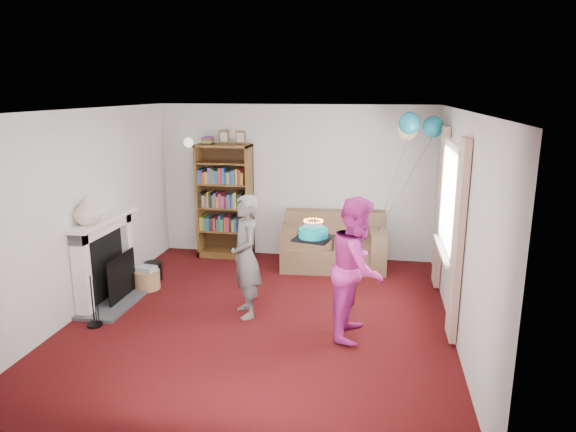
% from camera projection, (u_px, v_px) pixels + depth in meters
% --- Properties ---
extents(ground, '(5.00, 5.00, 0.00)m').
position_uv_depth(ground, '(262.00, 317.00, 6.31)').
color(ground, black).
rests_on(ground, ground).
extents(wall_back, '(4.50, 0.02, 2.50)m').
position_uv_depth(wall_back, '(295.00, 182.00, 8.41)').
color(wall_back, silver).
rests_on(wall_back, ground).
extents(wall_left, '(0.02, 5.00, 2.50)m').
position_uv_depth(wall_left, '(84.00, 211.00, 6.39)').
color(wall_left, silver).
rests_on(wall_left, ground).
extents(wall_right, '(0.02, 5.00, 2.50)m').
position_uv_depth(wall_right, '(461.00, 227.00, 5.63)').
color(wall_right, silver).
rests_on(wall_right, ground).
extents(ceiling, '(4.50, 5.00, 0.01)m').
position_uv_depth(ceiling, '(259.00, 110.00, 5.71)').
color(ceiling, white).
rests_on(ceiling, wall_back).
extents(fireplace, '(0.55, 1.80, 1.12)m').
position_uv_depth(fireplace, '(109.00, 263.00, 6.72)').
color(fireplace, '#3F3F42').
rests_on(fireplace, ground).
extents(window_bay, '(0.14, 2.02, 2.20)m').
position_uv_depth(window_bay, '(449.00, 218.00, 6.22)').
color(window_bay, white).
rests_on(window_bay, ground).
extents(wall_sconce, '(0.16, 0.23, 0.16)m').
position_uv_depth(wall_sconce, '(189.00, 142.00, 8.41)').
color(wall_sconce, gold).
rests_on(wall_sconce, ground).
extents(bookcase, '(0.89, 0.42, 2.08)m').
position_uv_depth(bookcase, '(225.00, 202.00, 8.48)').
color(bookcase, '#472B14').
rests_on(bookcase, ground).
extents(sofa, '(1.60, 0.85, 0.85)m').
position_uv_depth(sofa, '(333.00, 246.00, 8.09)').
color(sofa, brown).
rests_on(sofa, ground).
extents(wicker_basket, '(0.36, 0.36, 0.33)m').
position_uv_depth(wicker_basket, '(147.00, 279.00, 7.18)').
color(wicker_basket, '#A7794E').
rests_on(wicker_basket, ground).
extents(person_striped, '(0.58, 0.66, 1.51)m').
position_uv_depth(person_striped, '(246.00, 256.00, 6.21)').
color(person_striped, black).
rests_on(person_striped, ground).
extents(person_magenta, '(0.69, 0.84, 1.60)m').
position_uv_depth(person_magenta, '(357.00, 268.00, 5.68)').
color(person_magenta, '#C2268C').
rests_on(person_magenta, ground).
extents(birthday_cake, '(0.40, 0.40, 0.22)m').
position_uv_depth(birthday_cake, '(313.00, 233.00, 5.81)').
color(birthday_cake, black).
rests_on(birthday_cake, ground).
extents(balloons, '(0.85, 0.68, 1.78)m').
position_uv_depth(balloons, '(417.00, 127.00, 7.15)').
color(balloons, '#3F3F3F').
rests_on(balloons, ground).
extents(mantel_vase, '(0.44, 0.44, 0.36)m').
position_uv_depth(mantel_vase, '(87.00, 210.00, 6.21)').
color(mantel_vase, beige).
rests_on(mantel_vase, fireplace).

